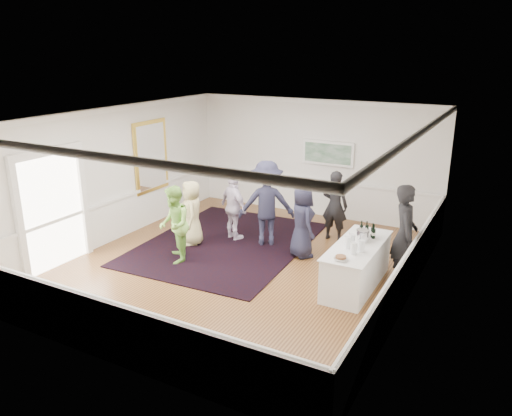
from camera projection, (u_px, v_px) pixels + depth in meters
The scene contains 23 objects.
floor at pixel (242, 264), 10.80m from camera, with size 8.00×8.00×0.00m, color brown.
ceiling at pixel (241, 116), 9.82m from camera, with size 7.00×8.00×0.02m, color white.
wall_left at pixel (115, 174), 11.89m from camera, with size 0.02×8.00×3.20m, color white.
wall_right at pixel (415, 220), 8.72m from camera, with size 0.02×8.00×3.20m, color white.
wall_back at pixel (314, 158), 13.66m from camera, with size 7.00×0.02×3.20m, color white.
wall_front at pixel (98, 264), 6.96m from camera, with size 7.00×0.02×3.20m, color white.
wainscoting at pixel (242, 243), 10.64m from camera, with size 7.00×8.00×1.00m, color white, non-canonical shape.
mirror at pixel (151, 156), 12.90m from camera, with size 0.05×1.25×1.85m.
doorway at pixel (52, 202), 10.33m from camera, with size 0.10×1.78×2.56m.
landscape_painting at pixel (328, 153), 13.38m from camera, with size 1.44×0.06×0.66m.
area_rug at pixel (226, 243), 11.94m from camera, with size 3.57×4.69×0.02m, color black.
serving_table at pixel (357, 265), 9.70m from camera, with size 0.82×2.16×0.87m.
bartender at pixel (405, 234), 9.72m from camera, with size 0.73×0.48×2.01m, color black.
guest_tan at pixel (192, 213), 11.72m from camera, with size 0.76×0.49×1.55m, color tan.
guest_green at pixel (174, 225), 10.73m from camera, with size 0.82×0.64×1.69m, color #82C14D.
guest_lilac at pixel (234, 207), 12.00m from camera, with size 0.96×0.40×1.64m, color white.
guest_dark_a at pixel (267, 203), 11.63m from camera, with size 1.31×0.75×2.03m, color #1E1E32.
guest_dark_b at pixel (335, 206), 11.97m from camera, with size 0.63×0.41×1.73m, color black.
guest_navy at pixel (302, 221), 11.01m from camera, with size 0.81×0.53×1.66m, color #1E1E32.
wine_bottles at pixel (367, 230), 9.91m from camera, with size 0.35×0.27×0.31m.
juice_pitchers at pixel (354, 244), 9.29m from camera, with size 0.39×0.51×0.24m.
ice_bucket at pixel (363, 236), 9.68m from camera, with size 0.26×0.26×0.24m, color silver.
nut_bowl at pixel (341, 258), 8.85m from camera, with size 0.25×0.25×0.08m.
Camera 1 is at (4.98, -8.57, 4.47)m, focal length 35.00 mm.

